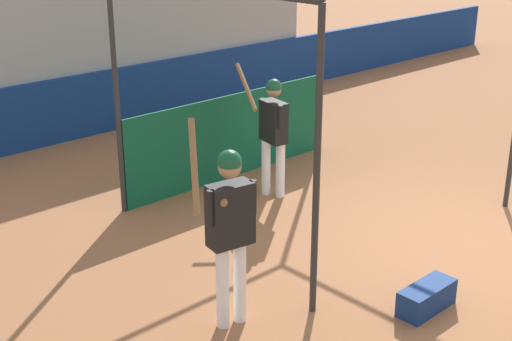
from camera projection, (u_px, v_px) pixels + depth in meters
name	position (u px, v px, depth m)	size (l,w,h in m)	color
ground_plane	(478.00, 246.00, 8.81)	(60.00, 60.00, 0.00)	#935B38
outfield_wall	(140.00, 94.00, 13.55)	(24.00, 0.12, 1.13)	navy
bleacher_section	(79.00, 27.00, 14.59)	(8.70, 4.00, 3.21)	#9E9E99
batting_cage	(260.00, 103.00, 10.21)	(4.06, 3.58, 3.18)	#282828
player_batter	(273.00, 127.00, 9.99)	(0.55, 0.91, 1.87)	white
player_waiting	(230.00, 221.00, 6.79)	(0.81, 0.50, 2.15)	white
equipment_bag	(427.00, 298.00, 7.39)	(0.70, 0.28, 0.28)	navy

